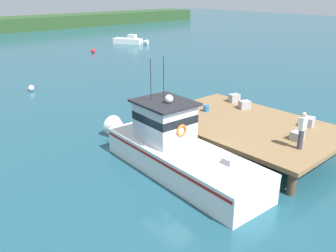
# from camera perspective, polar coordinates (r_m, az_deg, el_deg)

# --- Properties ---
(ground_plane) EXTENTS (200.00, 200.00, 0.00)m
(ground_plane) POSITION_cam_1_polar(r_m,az_deg,el_deg) (15.63, 1.48, -7.74)
(ground_plane) COLOR #1E4C5B
(dock) EXTENTS (6.00, 9.00, 1.20)m
(dock) POSITION_cam_1_polar(r_m,az_deg,el_deg) (18.54, 12.31, 0.17)
(dock) COLOR #4C3D2D
(dock) RESTS_ON ground
(main_fishing_boat) EXTENTS (3.02, 9.89, 4.80)m
(main_fishing_boat) POSITION_cam_1_polar(r_m,az_deg,el_deg) (15.63, 0.93, -3.59)
(main_fishing_boat) COLOR white
(main_fishing_boat) RESTS_ON ground
(crate_stack_near_edge) EXTENTS (0.72, 0.64, 0.44)m
(crate_stack_near_edge) POSITION_cam_1_polar(r_m,az_deg,el_deg) (20.61, 12.04, 3.34)
(crate_stack_near_edge) COLOR #9E9EA3
(crate_stack_near_edge) RESTS_ON dock
(crate_single_far) EXTENTS (0.62, 0.46, 0.38)m
(crate_single_far) POSITION_cam_1_polar(r_m,az_deg,el_deg) (16.98, 19.81, -1.43)
(crate_single_far) COLOR #9E9EA3
(crate_single_far) RESTS_ON dock
(crate_stack_mid_dock) EXTENTS (0.68, 0.56, 0.46)m
(crate_stack_mid_dock) POSITION_cam_1_polar(r_m,az_deg,el_deg) (18.80, 21.43, 0.61)
(crate_stack_mid_dock) COLOR #9E9EA3
(crate_stack_mid_dock) RESTS_ON dock
(crate_single_by_cleat) EXTENTS (0.69, 0.58, 0.46)m
(crate_single_by_cleat) POSITION_cam_1_polar(r_m,az_deg,el_deg) (21.73, 10.45, 4.39)
(crate_single_by_cleat) COLOR #9E9EA3
(crate_single_by_cleat) RESTS_ON dock
(bait_bucket) EXTENTS (0.32, 0.32, 0.34)m
(bait_bucket) POSITION_cam_1_polar(r_m,az_deg,el_deg) (19.79, 6.08, 2.80)
(bait_bucket) COLOR #2866B2
(bait_bucket) RESTS_ON dock
(deckhand_by_the_boat) EXTENTS (0.36, 0.22, 1.63)m
(deckhand_by_the_boat) POSITION_cam_1_polar(r_m,az_deg,el_deg) (15.81, 20.46, -0.56)
(deckhand_by_the_boat) COLOR #383842
(deckhand_by_the_boat) RESTS_ON dock
(moored_boat_mid_harbor) EXTENTS (3.37, 5.08, 1.33)m
(moored_boat_mid_harbor) POSITION_cam_1_polar(r_m,az_deg,el_deg) (53.64, -6.02, 13.32)
(moored_boat_mid_harbor) COLOR white
(moored_boat_mid_harbor) RESTS_ON ground
(mooring_buoy_channel_marker) EXTENTS (0.51, 0.51, 0.51)m
(mooring_buoy_channel_marker) POSITION_cam_1_polar(r_m,az_deg,el_deg) (46.62, -11.80, 11.60)
(mooring_buoy_channel_marker) COLOR red
(mooring_buoy_channel_marker) RESTS_ON ground
(mooring_buoy_spare_mooring) EXTENTS (0.47, 0.47, 0.47)m
(mooring_buoy_spare_mooring) POSITION_cam_1_polar(r_m,az_deg,el_deg) (30.14, -20.88, 5.63)
(mooring_buoy_spare_mooring) COLOR silver
(mooring_buoy_spare_mooring) RESTS_ON ground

